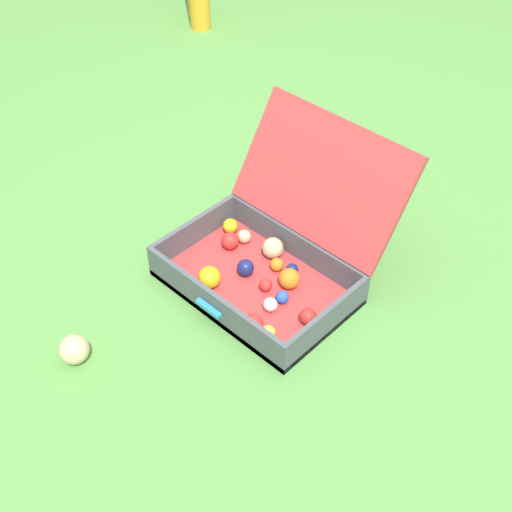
# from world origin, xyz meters

# --- Properties ---
(ground_plane) EXTENTS (16.00, 16.00, 0.00)m
(ground_plane) POSITION_xyz_m (0.00, 0.00, 0.00)
(ground_plane) COLOR #569342
(open_suitcase) EXTENTS (0.66, 0.70, 0.50)m
(open_suitcase) POSITION_xyz_m (0.00, 0.02, 0.11)
(open_suitcase) COLOR #B23838
(open_suitcase) RESTS_ON ground
(stray_ball_on_grass) EXTENTS (0.10, 0.10, 0.10)m
(stray_ball_on_grass) POSITION_xyz_m (-0.19, -0.71, 0.05)
(stray_ball_on_grass) COLOR #D1B784
(stray_ball_on_grass) RESTS_ON ground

